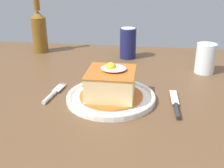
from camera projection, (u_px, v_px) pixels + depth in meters
dining_table at (110, 109)px, 0.93m from camera, size 1.39×0.93×0.72m
main_plate at (111, 97)px, 0.77m from camera, size 0.25×0.25×0.02m
sandwich_meal at (111, 84)px, 0.76m from camera, size 0.18×0.18×0.10m
fork at (53, 94)px, 0.80m from camera, size 0.03×0.14×0.01m
knife at (176, 107)px, 0.72m from camera, size 0.02×0.17×0.01m
soda_can at (128, 43)px, 1.11m from camera, size 0.07×0.07×0.12m
beer_bottle_amber_far at (39, 29)px, 1.18m from camera, size 0.06×0.06×0.27m
drinking_glass at (205, 60)px, 0.96m from camera, size 0.07×0.07×0.10m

